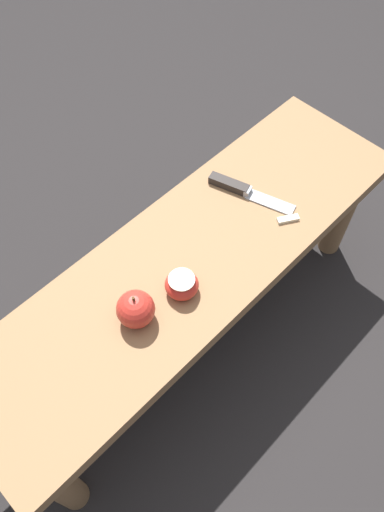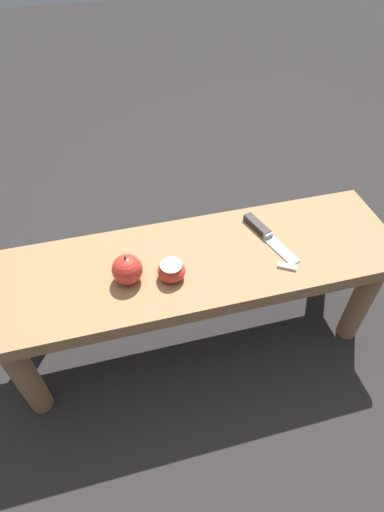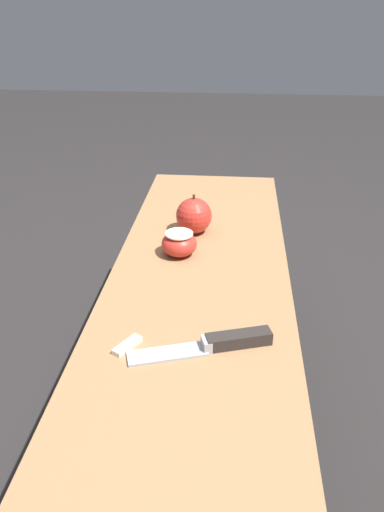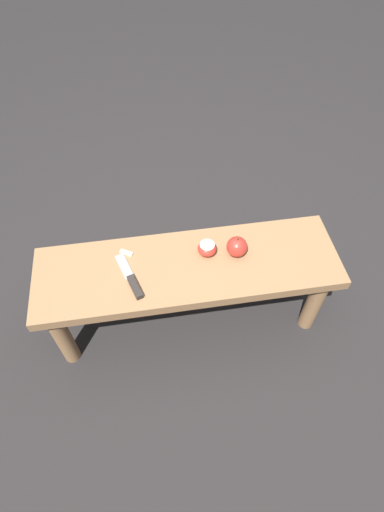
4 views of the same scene
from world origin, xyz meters
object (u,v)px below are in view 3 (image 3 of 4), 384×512
apple_whole (194,216)px  wooden_bench (199,308)px  knife (221,343)px  apple_cut (179,244)px

apple_whole → wooden_bench: bearing=-172.0°
knife → apple_whole: size_ratio=2.44×
apple_whole → apple_cut: bearing=169.7°
wooden_bench → apple_whole: (0.18, 0.03, 0.11)m
knife → apple_cut: bearing=-89.3°
wooden_bench → knife: knife is taller
knife → wooden_bench: bearing=-94.5°
knife → apple_cut: 0.29m
knife → apple_cut: (0.28, 0.09, 0.02)m
apple_whole → apple_cut: size_ratio=1.24×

